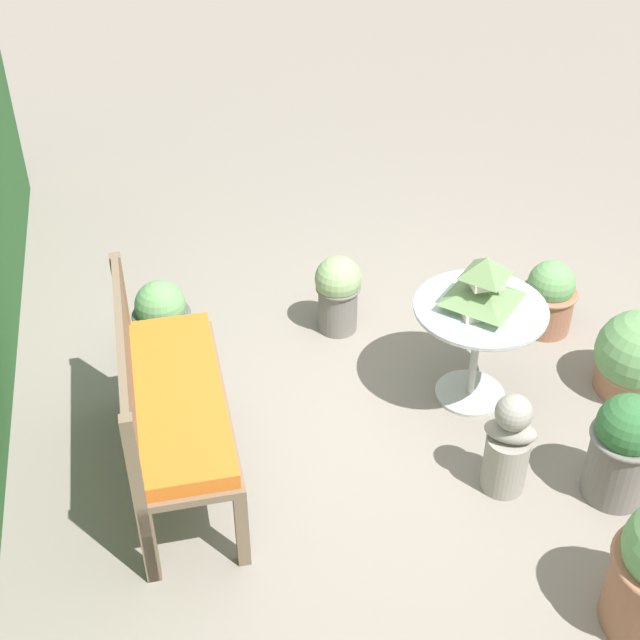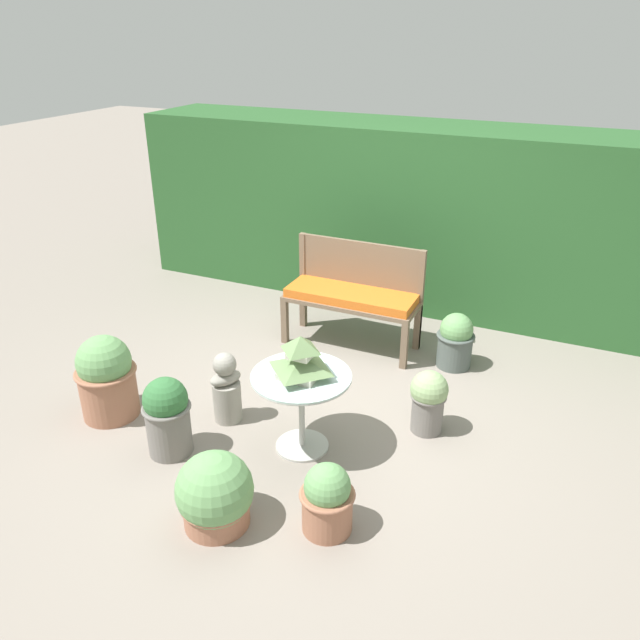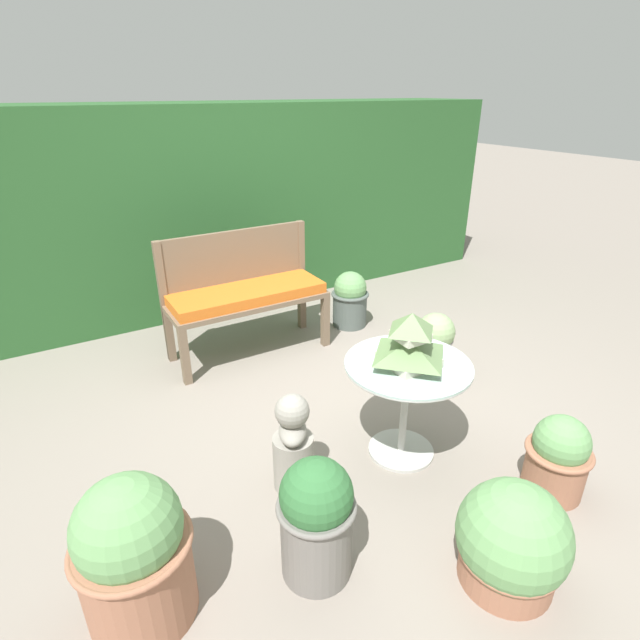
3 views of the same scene
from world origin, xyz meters
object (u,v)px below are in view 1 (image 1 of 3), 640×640
patio_table (478,326)px  potted_plant_bench_left (638,358)px  pagoda_birdhouse (484,287)px  potted_plant_table_far (549,297)px  potted_plant_hedge_corner (338,291)px  garden_bench (178,405)px  potted_plant_patio_mid (162,321)px  potted_plant_path_edge (624,447)px  garden_bust (508,446)px

patio_table → potted_plant_bench_left: (-0.15, -0.93, -0.27)m
pagoda_birdhouse → potted_plant_table_far: size_ratio=0.77×
pagoda_birdhouse → potted_plant_bench_left: (-0.15, -0.93, -0.53)m
patio_table → potted_plant_table_far: (0.51, -0.68, -0.26)m
potted_plant_hedge_corner → potted_plant_table_far: potted_plant_hedge_corner is taller
garden_bench → potted_plant_hedge_corner: (1.07, -1.06, -0.21)m
pagoda_birdhouse → potted_plant_patio_mid: (0.74, 1.68, -0.50)m
potted_plant_bench_left → patio_table: bearing=80.6°
potted_plant_bench_left → potted_plant_table_far: potted_plant_bench_left is taller
garden_bench → potted_plant_path_edge: (-0.59, -2.11, -0.17)m
potted_plant_path_edge → potted_plant_bench_left: (0.71, -0.48, -0.09)m
pagoda_birdhouse → potted_plant_hedge_corner: pagoda_birdhouse is taller
pagoda_birdhouse → potted_plant_bench_left: bearing=-99.4°
potted_plant_hedge_corner → potted_plant_table_far: 1.31m
garden_bust → potted_plant_path_edge: 0.56m
patio_table → potted_plant_patio_mid: patio_table is taller
potted_plant_hedge_corner → garden_bust: bearing=-161.1°
pagoda_birdhouse → potted_plant_table_far: 1.00m
pagoda_birdhouse → patio_table: bearing=0.0°
garden_bust → potted_plant_bench_left: size_ratio=1.16×
potted_plant_hedge_corner → potted_plant_patio_mid: 1.09m
potted_plant_table_far → potted_plant_path_edge: bearing=170.3°
garden_bust → potted_plant_hedge_corner: (1.49, 0.51, 0.00)m
potted_plant_patio_mid → potted_plant_table_far: bearing=-95.7°
patio_table → pagoda_birdhouse: bearing=0.0°
garden_bench → potted_plant_path_edge: potted_plant_path_edge is taller
pagoda_birdhouse → potted_plant_hedge_corner: 1.10m
patio_table → potted_plant_table_far: size_ratio=1.51×
garden_bust → potted_plant_bench_left: (0.55, -1.02, -0.05)m
potted_plant_hedge_corner → potted_plant_table_far: size_ratio=1.07×
garden_bench → patio_table: patio_table is taller
potted_plant_path_edge → garden_bench: bearing=74.4°
garden_bust → potted_plant_table_far: garden_bust is taller
potted_plant_table_far → patio_table: bearing=126.6°
garden_bust → potted_plant_patio_mid: bearing=-13.7°
garden_bench → potted_plant_bench_left: bearing=-87.2°
garden_bench → potted_plant_patio_mid: garden_bench is taller
patio_table → potted_plant_bench_left: size_ratio=1.42×
potted_plant_path_edge → potted_plant_patio_mid: (1.61, 2.13, -0.06)m
garden_bust → garden_bench: bearing=13.4°
patio_table → pagoda_birdhouse: 0.26m
garden_bench → potted_plant_bench_left: 2.61m
garden_bust → potted_plant_table_far: (1.21, -0.77, -0.04)m
potted_plant_patio_mid → potted_plant_bench_left: 2.76m
pagoda_birdhouse → potted_plant_table_far: pagoda_birdhouse is taller
pagoda_birdhouse → garden_bust: (-0.70, 0.08, -0.48)m
garden_bench → potted_plant_path_edge: 2.19m
potted_plant_hedge_corner → potted_plant_bench_left: (-0.94, -1.53, -0.05)m
patio_table → potted_plant_hedge_corner: bearing=37.1°
patio_table → potted_plant_hedge_corner: (0.79, 0.60, -0.21)m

